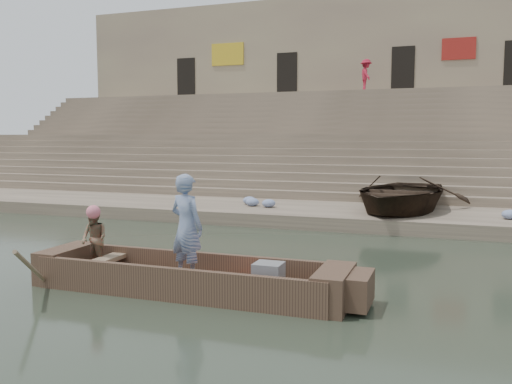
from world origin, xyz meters
The scene contains 14 objects.
ground centered at (0.00, 0.00, 0.00)m, with size 120.00×120.00×0.00m, color #2C3729.
lower_landing centered at (0.00, 8.00, 0.20)m, with size 32.00×4.00×0.40m, color gray.
mid_landing centered at (0.00, 15.50, 1.40)m, with size 32.00×3.00×2.80m, color gray.
upper_landing centered at (0.00, 22.50, 2.60)m, with size 32.00×3.00×5.20m, color gray.
ghat_steps centered at (0.00, 17.19, 1.80)m, with size 32.00×11.00×5.20m.
building_wall centered at (0.00, 26.50, 5.60)m, with size 32.00×5.07×11.20m.
main_rowboat centered at (3.48, -0.66, 0.11)m, with size 5.00×1.30×0.22m, color brown.
rowboat_trim centered at (3.68, -0.66, 0.31)m, with size 6.04×2.63×1.79m.
standing_man centered at (3.47, -0.68, 1.13)m, with size 0.67×0.44×1.83m, color navy.
rowing_man centered at (1.48, -0.55, 0.78)m, with size 0.55×0.42×1.12m, color #297D54.
television centered at (4.93, -0.66, 0.42)m, with size 0.46×0.42×0.40m.
beached_rowboat centered at (6.28, 8.21, 0.94)m, with size 3.72×5.21×1.08m, color #2D2116.
pedestrian centered at (3.23, 21.65, 6.07)m, with size 1.13×0.65×1.75m, color #A71C31.
cloth_bundles centered at (3.62, 7.75, 0.53)m, with size 8.41×1.17×0.26m.
Camera 1 is at (7.65, -8.87, 2.66)m, focal length 37.89 mm.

